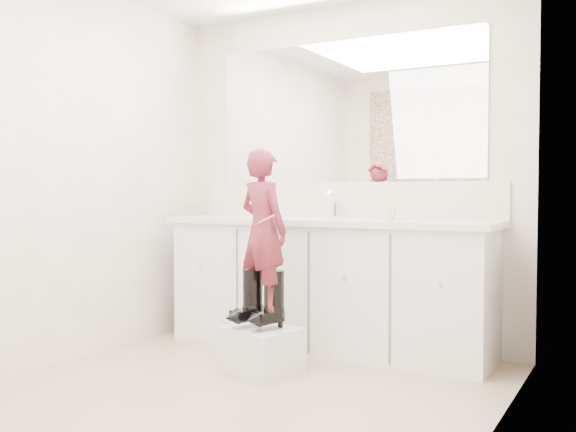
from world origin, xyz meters
The scene contains 16 objects.
floor centered at (0.00, 0.00, 0.00)m, with size 3.00×3.00×0.00m, color #91755E.
wall_back centered at (0.00, 1.50, 1.20)m, with size 2.60×2.60×0.00m, color #BFB2A3.
wall_left centered at (-1.30, 0.00, 1.20)m, with size 3.00×3.00×0.00m, color #BFB2A3.
wall_right centered at (1.30, 0.00, 1.20)m, with size 3.00×3.00×0.00m, color #BFB2A3.
vanity_cabinet centered at (0.00, 1.23, 0.42)m, with size 2.20×0.55×0.85m, color silver.
countertop centered at (0.00, 1.21, 0.87)m, with size 2.28×0.58×0.04m, color beige.
backsplash centered at (0.00, 1.49, 1.02)m, with size 2.28×0.03×0.25m, color beige.
mirror centered at (0.00, 1.49, 1.64)m, with size 2.00×0.02×1.00m, color white.
faucet centered at (0.00, 1.38, 0.94)m, with size 0.08×0.08×0.10m, color silver.
cup centered at (0.45, 1.20, 0.94)m, with size 0.10×0.10×0.09m, color beige.
soap_bottle centered at (-0.45, 1.27, 0.98)m, with size 0.08×0.08×0.18m, color silver.
step_stool centered at (-0.10, 0.54, 0.13)m, with size 0.41×0.34×0.26m, color silver.
boot_left centered at (-0.18, 0.56, 0.44)m, with size 0.13×0.23×0.34m, color black, non-canonical shape.
boot_right centered at (-0.03, 0.56, 0.44)m, with size 0.13×0.23×0.34m, color black, non-canonical shape.
toddler centered at (-0.10, 0.56, 0.84)m, with size 0.35×0.23×0.96m, color #A5324B.
toothbrush centered at (-0.03, 0.48, 0.91)m, with size 0.01×0.01×0.14m, color pink.
Camera 1 is at (1.88, -2.69, 1.07)m, focal length 40.00 mm.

